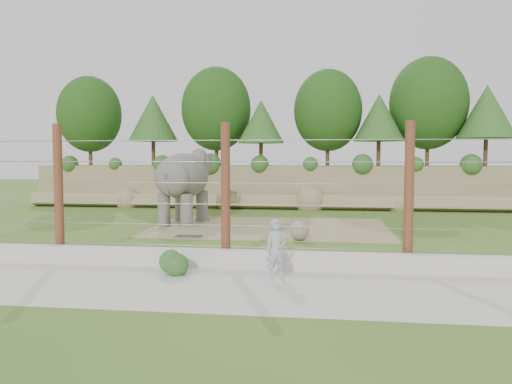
# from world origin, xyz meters

# --- Properties ---
(ground) EXTENTS (90.00, 90.00, 0.00)m
(ground) POSITION_xyz_m (0.00, 0.00, 0.00)
(ground) COLOR #3E6A20
(ground) RESTS_ON ground
(back_embankment) EXTENTS (30.00, 5.52, 8.77)m
(back_embankment) POSITION_xyz_m (0.59, 12.68, 3.97)
(back_embankment) COLOR #857350
(back_embankment) RESTS_ON ground
(dirt_patch) EXTENTS (10.00, 7.00, 0.02)m
(dirt_patch) POSITION_xyz_m (0.50, 3.00, 0.01)
(dirt_patch) COLOR #8E8256
(dirt_patch) RESTS_ON ground
(drain_grate) EXTENTS (1.00, 0.60, 0.03)m
(drain_grate) POSITION_xyz_m (-2.31, 0.00, 0.04)
(drain_grate) COLOR #262628
(drain_grate) RESTS_ON dirt_patch
(elephant) EXTENTS (2.38, 4.38, 3.37)m
(elephant) POSITION_xyz_m (-3.60, 3.87, 1.68)
(elephant) COLOR #615C58
(elephant) RESTS_ON ground
(stone_ball) EXTENTS (0.72, 0.72, 0.72)m
(stone_ball) POSITION_xyz_m (1.88, -0.30, 0.38)
(stone_ball) COLOR gray
(stone_ball) RESTS_ON dirt_patch
(retaining_wall) EXTENTS (26.00, 0.35, 0.50)m
(retaining_wall) POSITION_xyz_m (0.00, -5.00, 0.25)
(retaining_wall) COLOR beige
(retaining_wall) RESTS_ON ground
(walkway) EXTENTS (26.00, 4.00, 0.01)m
(walkway) POSITION_xyz_m (0.00, -7.00, 0.01)
(walkway) COLOR beige
(walkway) RESTS_ON ground
(barrier_fence) EXTENTS (20.26, 0.26, 4.00)m
(barrier_fence) POSITION_xyz_m (0.00, -4.50, 2.00)
(barrier_fence) COLOR #582B16
(barrier_fence) RESTS_ON ground
(walkway_shrub) EXTENTS (0.63, 0.63, 0.63)m
(walkway_shrub) POSITION_xyz_m (-1.02, -5.80, 0.33)
(walkway_shrub) COLOR #2A5B1F
(walkway_shrub) RESTS_ON walkway
(zookeeper) EXTENTS (0.64, 0.52, 1.51)m
(zookeeper) POSITION_xyz_m (1.60, -6.17, 0.76)
(zookeeper) COLOR silver
(zookeeper) RESTS_ON walkway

